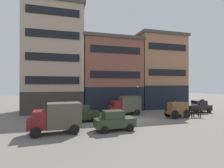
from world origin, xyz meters
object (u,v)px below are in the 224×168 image
at_px(delivery_truck_near, 57,117).
at_px(sedan_dark, 199,106).
at_px(cargo_wagon, 178,109).
at_px(streetlamp_curbside, 138,95).
at_px(draft_horse, 197,107).
at_px(sedan_parked_curb, 82,114).
at_px(sedan_light, 114,120).
at_px(pedestrian_officer, 175,105).
at_px(delivery_truck_far, 126,105).

height_order(delivery_truck_near, sedan_dark, delivery_truck_near).
distance_m(cargo_wagon, streetlamp_curbside, 7.06).
relative_size(draft_horse, sedan_parked_curb, 0.62).
height_order(sedan_light, streetlamp_curbside, streetlamp_curbside).
relative_size(cargo_wagon, draft_horse, 1.26).
bearing_deg(streetlamp_curbside, pedestrian_officer, -11.76).
distance_m(draft_horse, streetlamp_curbside, 8.61).
distance_m(draft_horse, delivery_truck_far, 9.46).
height_order(cargo_wagon, delivery_truck_far, delivery_truck_far).
bearing_deg(sedan_light, draft_horse, 16.77).
bearing_deg(draft_horse, delivery_truck_near, -169.21).
height_order(cargo_wagon, streetlamp_curbside, streetlamp_curbside).
height_order(delivery_truck_far, sedan_parked_curb, delivery_truck_far).
distance_m(draft_horse, sedan_parked_curb, 15.07).
bearing_deg(sedan_dark, sedan_light, -156.79).
bearing_deg(pedestrian_officer, streetlamp_curbside, 168.24).
height_order(delivery_truck_near, sedan_parked_curb, delivery_truck_near).
bearing_deg(delivery_truck_near, sedan_light, -4.92).
height_order(draft_horse, delivery_truck_near, delivery_truck_near).
xyz_separation_m(delivery_truck_near, pedestrian_officer, (17.99, 8.43, -0.44)).
bearing_deg(pedestrian_officer, draft_horse, -94.12).
distance_m(sedan_parked_curb, streetlamp_curbside, 10.96).
distance_m(cargo_wagon, sedan_dark, 6.48).
height_order(sedan_light, sedan_parked_curb, same).
bearing_deg(cargo_wagon, delivery_truck_near, -167.12).
bearing_deg(draft_horse, sedan_parked_curb, 176.47).
bearing_deg(cargo_wagon, pedestrian_officer, 56.85).
height_order(draft_horse, pedestrian_officer, draft_horse).
height_order(draft_horse, sedan_parked_curb, draft_horse).
xyz_separation_m(cargo_wagon, pedestrian_officer, (3.31, 5.08, -0.17)).
bearing_deg(cargo_wagon, streetlamp_curbside, 113.24).
bearing_deg(delivery_truck_far, sedan_dark, -5.12).
bearing_deg(cargo_wagon, sedan_dark, 26.01).
xyz_separation_m(delivery_truck_near, sedan_light, (5.04, -0.43, -0.51)).
bearing_deg(sedan_light, pedestrian_officer, 34.39).
relative_size(delivery_truck_near, pedestrian_officer, 2.48).
bearing_deg(draft_horse, sedan_dark, 44.65).
bearing_deg(sedan_light, sedan_dark, 23.21).
bearing_deg(draft_horse, sedan_light, -163.23).
height_order(delivery_truck_far, pedestrian_officer, delivery_truck_far).
height_order(sedan_dark, streetlamp_curbside, streetlamp_curbside).
distance_m(sedan_dark, sedan_light, 16.82).
xyz_separation_m(sedan_dark, sedan_parked_curb, (-17.91, -1.91, 0.00)).
bearing_deg(delivery_truck_far, sedan_parked_curb, -155.36).
relative_size(delivery_truck_far, streetlamp_curbside, 1.06).
xyz_separation_m(delivery_truck_far, sedan_dark, (11.50, -1.03, -0.51)).
bearing_deg(streetlamp_curbside, sedan_parked_curb, -150.04).
xyz_separation_m(cargo_wagon, delivery_truck_far, (-5.68, 3.87, 0.28)).
xyz_separation_m(draft_horse, streetlamp_curbside, (-5.67, 6.33, 1.40)).
distance_m(cargo_wagon, draft_horse, 2.95).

